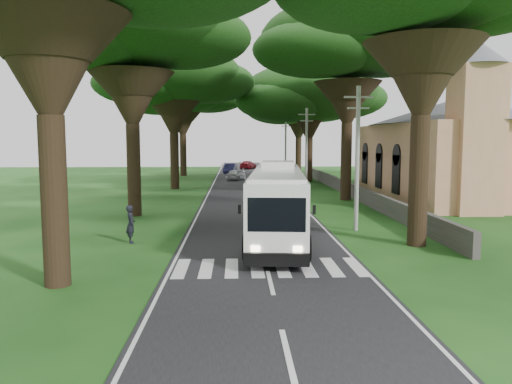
# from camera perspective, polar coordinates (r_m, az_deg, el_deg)

# --- Properties ---
(ground) EXTENTS (140.00, 140.00, 0.00)m
(ground) POSITION_cam_1_polar(r_m,az_deg,el_deg) (22.02, 0.93, -7.39)
(ground) COLOR #184513
(ground) RESTS_ON ground
(road) EXTENTS (8.00, 120.00, 0.04)m
(road) POSITION_cam_1_polar(r_m,az_deg,el_deg) (46.67, -0.80, -0.18)
(road) COLOR black
(road) RESTS_ON ground
(crosswalk) EXTENTS (8.00, 3.00, 0.01)m
(crosswalk) POSITION_cam_1_polar(r_m,az_deg,el_deg) (20.08, 1.25, -8.72)
(crosswalk) COLOR silver
(crosswalk) RESTS_ON ground
(property_wall) EXTENTS (0.35, 50.00, 1.20)m
(property_wall) POSITION_cam_1_polar(r_m,az_deg,el_deg) (46.73, 10.33, 0.46)
(property_wall) COLOR #383533
(property_wall) RESTS_ON ground
(church) EXTENTS (14.00, 24.00, 11.60)m
(church) POSITION_cam_1_polar(r_m,az_deg,el_deg) (46.97, 21.77, 5.42)
(church) COLOR tan
(church) RESTS_ON ground
(pole_near) EXTENTS (1.60, 0.24, 8.00)m
(pole_near) POSITION_cam_1_polar(r_m,az_deg,el_deg) (28.20, 11.50, 4.05)
(pole_near) COLOR gray
(pole_near) RESTS_ON ground
(pole_mid) EXTENTS (1.60, 0.24, 8.00)m
(pole_mid) POSITION_cam_1_polar(r_m,az_deg,el_deg) (47.85, 5.78, 4.95)
(pole_mid) COLOR gray
(pole_mid) RESTS_ON ground
(pole_far) EXTENTS (1.60, 0.24, 8.00)m
(pole_far) POSITION_cam_1_polar(r_m,az_deg,el_deg) (67.71, 3.40, 5.31)
(pole_far) COLOR gray
(pole_far) RESTS_ON ground
(tree_l_mida) EXTENTS (13.14, 13.14, 15.29)m
(tree_l_mida) POSITION_cam_1_polar(r_m,az_deg,el_deg) (34.80, -14.19, 17.83)
(tree_l_mida) COLOR black
(tree_l_mida) RESTS_ON ground
(tree_l_midb) EXTENTS (13.85, 13.85, 14.49)m
(tree_l_midb) POSITION_cam_1_polar(r_m,az_deg,el_deg) (52.13, -9.45, 12.96)
(tree_l_midb) COLOR black
(tree_l_midb) RESTS_ON ground
(tree_l_far) EXTENTS (14.94, 14.94, 14.78)m
(tree_l_far) POSITION_cam_1_polar(r_m,az_deg,el_deg) (70.04, -8.43, 11.29)
(tree_l_far) COLOR black
(tree_l_far) RESTS_ON ground
(tree_r_mida) EXTENTS (14.42, 14.42, 16.24)m
(tree_r_mida) POSITION_cam_1_polar(r_m,az_deg,el_deg) (43.11, 10.52, 16.57)
(tree_r_mida) COLOR black
(tree_r_mida) RESTS_ON ground
(tree_r_midb) EXTENTS (16.01, 16.01, 13.92)m
(tree_r_midb) POSITION_cam_1_polar(r_m,az_deg,el_deg) (60.24, 6.14, 11.17)
(tree_r_midb) COLOR black
(tree_r_midb) RESTS_ON ground
(tree_r_far) EXTENTS (14.92, 14.92, 13.75)m
(tree_r_far) POSITION_cam_1_polar(r_m,az_deg,el_deg) (78.16, 4.92, 10.05)
(tree_r_far) COLOR black
(tree_r_far) RESTS_ON ground
(coach_bus) EXTENTS (3.65, 12.32, 3.58)m
(coach_bus) POSITION_cam_1_polar(r_m,az_deg,el_deg) (25.01, 2.46, -1.27)
(coach_bus) COLOR white
(coach_bus) RESTS_ON ground
(distant_car_a) EXTENTS (2.76, 4.18, 1.32)m
(distant_car_a) POSITION_cam_1_polar(r_m,az_deg,el_deg) (61.89, -2.31, 2.01)
(distant_car_a) COLOR #B5B5BA
(distant_car_a) RESTS_ON road
(distant_car_b) EXTENTS (2.04, 4.49, 1.43)m
(distant_car_b) POSITION_cam_1_polar(r_m,az_deg,el_deg) (73.83, -2.99, 2.72)
(distant_car_b) COLOR navy
(distant_car_b) RESTS_ON road
(distant_car_c) EXTENTS (3.25, 4.91, 1.32)m
(distant_car_c) POSITION_cam_1_polar(r_m,az_deg,el_deg) (84.67, -0.94, 3.13)
(distant_car_c) COLOR maroon
(distant_car_c) RESTS_ON road
(pedestrian) EXTENTS (0.65, 0.80, 1.88)m
(pedestrian) POSITION_cam_1_polar(r_m,az_deg,el_deg) (25.42, -14.13, -3.58)
(pedestrian) COLOR black
(pedestrian) RESTS_ON ground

